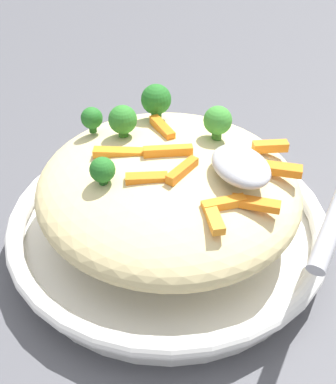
# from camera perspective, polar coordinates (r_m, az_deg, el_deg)

# --- Properties ---
(ground_plane) EXTENTS (2.40, 2.40, 0.00)m
(ground_plane) POSITION_cam_1_polar(r_m,az_deg,el_deg) (0.46, 0.00, -5.67)
(ground_plane) COLOR #4C4C51
(serving_bowl) EXTENTS (0.28, 0.28, 0.04)m
(serving_bowl) POSITION_cam_1_polar(r_m,az_deg,el_deg) (0.44, 0.00, -3.88)
(serving_bowl) COLOR white
(serving_bowl) RESTS_ON ground_plane
(pasta_mound) EXTENTS (0.23, 0.22, 0.07)m
(pasta_mound) POSITION_cam_1_polar(r_m,az_deg,el_deg) (0.42, 0.00, 0.61)
(pasta_mound) COLOR #DBC689
(pasta_mound) RESTS_ON serving_bowl
(carrot_piece_0) EXTENTS (0.03, 0.03, 0.01)m
(carrot_piece_0) POSITION_cam_1_polar(r_m,az_deg,el_deg) (0.40, 12.86, 2.57)
(carrot_piece_0) COLOR orange
(carrot_piece_0) RESTS_ON pasta_mound
(carrot_piece_1) EXTENTS (0.02, 0.04, 0.01)m
(carrot_piece_1) POSITION_cam_1_polar(r_m,az_deg,el_deg) (0.40, -0.11, 4.71)
(carrot_piece_1) COLOR orange
(carrot_piece_1) RESTS_ON pasta_mound
(carrot_piece_2) EXTENTS (0.03, 0.04, 0.01)m
(carrot_piece_2) POSITION_cam_1_polar(r_m,az_deg,el_deg) (0.40, -5.57, 4.49)
(carrot_piece_2) COLOR orange
(carrot_piece_2) RESTS_ON pasta_mound
(carrot_piece_3) EXTENTS (0.02, 0.03, 0.01)m
(carrot_piece_3) POSITION_cam_1_polar(r_m,az_deg,el_deg) (0.37, -2.47, 1.56)
(carrot_piece_3) COLOR orange
(carrot_piece_3) RESTS_ON pasta_mound
(carrot_piece_4) EXTENTS (0.02, 0.03, 0.01)m
(carrot_piece_4) POSITION_cam_1_polar(r_m,az_deg,el_deg) (0.38, 1.65, 2.49)
(carrot_piece_4) COLOR orange
(carrot_piece_4) RESTS_ON pasta_mound
(carrot_piece_5) EXTENTS (0.01, 0.03, 0.01)m
(carrot_piece_5) POSITION_cam_1_polar(r_m,az_deg,el_deg) (0.36, 6.42, -1.31)
(carrot_piece_5) COLOR orange
(carrot_piece_5) RESTS_ON pasta_mound
(carrot_piece_6) EXTENTS (0.02, 0.03, 0.01)m
(carrot_piece_6) POSITION_cam_1_polar(r_m,az_deg,el_deg) (0.42, 11.68, 5.17)
(carrot_piece_6) COLOR orange
(carrot_piece_6) RESTS_ON pasta_mound
(carrot_piece_7) EXTENTS (0.04, 0.01, 0.01)m
(carrot_piece_7) POSITION_cam_1_polar(r_m,az_deg,el_deg) (0.43, -0.67, 7.40)
(carrot_piece_7) COLOR orange
(carrot_piece_7) RESTS_ON pasta_mound
(carrot_piece_8) EXTENTS (0.03, 0.01, 0.01)m
(carrot_piece_8) POSITION_cam_1_polar(r_m,az_deg,el_deg) (0.34, 5.27, -3.30)
(carrot_piece_8) COLOR orange
(carrot_piece_8) RESTS_ON pasta_mound
(carrot_piece_9) EXTENTS (0.03, 0.03, 0.01)m
(carrot_piece_9) POSITION_cam_1_polar(r_m,az_deg,el_deg) (0.36, 10.04, -1.32)
(carrot_piece_9) COLOR orange
(carrot_piece_9) RESTS_ON pasta_mound
(broccoli_floret_0) EXTENTS (0.02, 0.02, 0.03)m
(broccoli_floret_0) POSITION_cam_1_polar(r_m,az_deg,el_deg) (0.42, 5.73, 8.13)
(broccoli_floret_0) COLOR #377928
(broccoli_floret_0) RESTS_ON pasta_mound
(broccoli_floret_1) EXTENTS (0.02, 0.02, 0.03)m
(broccoli_floret_1) POSITION_cam_1_polar(r_m,az_deg,el_deg) (0.42, -5.23, 8.23)
(broccoli_floret_1) COLOR #296820
(broccoli_floret_1) RESTS_ON pasta_mound
(broccoli_floret_2) EXTENTS (0.03, 0.03, 0.03)m
(broccoli_floret_2) POSITION_cam_1_polar(r_m,az_deg,el_deg) (0.45, -1.37, 10.52)
(broccoli_floret_2) COLOR #205B1C
(broccoli_floret_2) RESTS_ON pasta_mound
(broccoli_floret_3) EXTENTS (0.02, 0.02, 0.02)m
(broccoli_floret_3) POSITION_cam_1_polar(r_m,az_deg,el_deg) (0.37, -7.55, 2.49)
(broccoli_floret_3) COLOR #205B1C
(broccoli_floret_3) RESTS_ON pasta_mound
(broccoli_floret_4) EXTENTS (0.02, 0.02, 0.02)m
(broccoli_floret_4) POSITION_cam_1_polar(r_m,az_deg,el_deg) (0.44, -8.76, 8.36)
(broccoli_floret_4) COLOR #205B1C
(broccoli_floret_4) RESTS_ON pasta_mound
(serving_spoon) EXTENTS (0.14, 0.13, 0.07)m
(serving_spoon) POSITION_cam_1_polar(r_m,az_deg,el_deg) (0.36, 12.72, 2.95)
(serving_spoon) COLOR #B7B7BC
(serving_spoon) RESTS_ON pasta_mound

